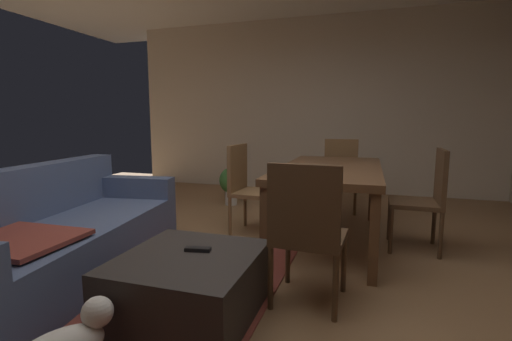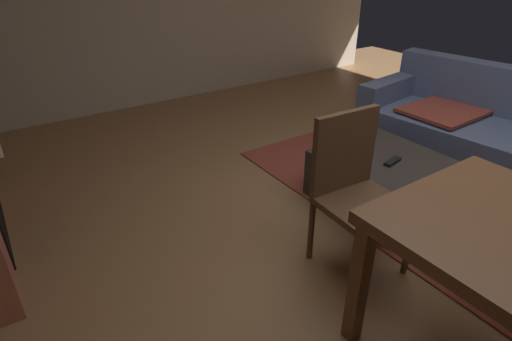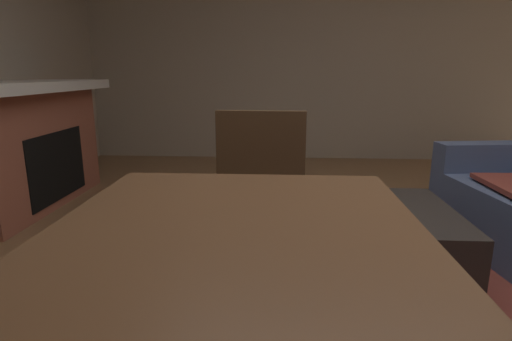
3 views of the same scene
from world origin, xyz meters
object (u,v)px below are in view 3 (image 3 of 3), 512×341
dining_chair_west (258,198)px  ottoman_coffee_table (378,241)px  tv_remote (380,211)px  small_dog (395,206)px  fireplace (22,145)px

dining_chair_west → ottoman_coffee_table: bearing=114.8°
ottoman_coffee_table → dining_chair_west: dining_chair_west is taller
ottoman_coffee_table → tv_remote: size_ratio=5.28×
tv_remote → dining_chair_west: bearing=-81.0°
ottoman_coffee_table → tv_remote: 0.22m
tv_remote → small_dog: tv_remote is taller
dining_chair_west → tv_remote: bearing=109.7°
ottoman_coffee_table → dining_chair_west: size_ratio=0.91×
ottoman_coffee_table → small_dog: bearing=158.2°
tv_remote → fireplace: bearing=-123.3°
fireplace → tv_remote: size_ratio=10.96×
fireplace → small_dog: size_ratio=3.35×
tv_remote → small_dog: bearing=148.0°
ottoman_coffee_table → tv_remote: (0.08, -0.02, 0.20)m
dining_chair_west → small_dog: size_ratio=1.78×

